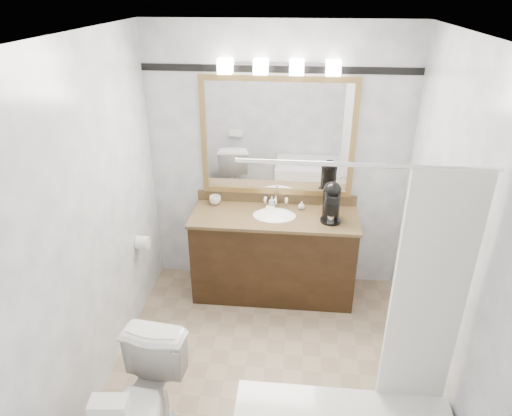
{
  "coord_description": "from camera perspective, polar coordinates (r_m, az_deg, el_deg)",
  "views": [
    {
      "loc": [
        0.2,
        -2.69,
        2.76
      ],
      "look_at": [
        -0.1,
        0.35,
        1.25
      ],
      "focal_mm": 32.0,
      "sensor_mm": 36.0,
      "label": 1
    }
  ],
  "objects": [
    {
      "name": "room",
      "position": [
        3.09,
        1.26,
        -2.88
      ],
      "size": [
        2.42,
        2.62,
        2.52
      ],
      "color": "gray",
      "rests_on": "ground"
    },
    {
      "name": "vanity",
      "position": [
        4.37,
        2.22,
        -5.65
      ],
      "size": [
        1.53,
        0.58,
        0.97
      ],
      "color": "black",
      "rests_on": "ground"
    },
    {
      "name": "mirror",
      "position": [
        4.17,
        2.71,
        8.76
      ],
      "size": [
        1.4,
        0.04,
        1.1
      ],
      "color": "#A28149",
      "rests_on": "room"
    },
    {
      "name": "vanity_light_bar",
      "position": [
        3.97,
        2.86,
        17.27
      ],
      "size": [
        1.02,
        0.14,
        0.12
      ],
      "color": "silver",
      "rests_on": "room"
    },
    {
      "name": "accent_stripe",
      "position": [
        4.04,
        2.9,
        16.95
      ],
      "size": [
        2.4,
        0.01,
        0.06
      ],
      "primitive_type": "cube",
      "color": "black",
      "rests_on": "room"
    },
    {
      "name": "tp_roll",
      "position": [
        4.15,
        -13.98,
        -4.21
      ],
      "size": [
        0.11,
        0.12,
        0.12
      ],
      "primitive_type": "cylinder",
      "rotation": [
        0.0,
        1.57,
        0.0
      ],
      "color": "white",
      "rests_on": "room"
    },
    {
      "name": "toilet",
      "position": [
        3.18,
        -14.37,
        -23.17
      ],
      "size": [
        0.51,
        0.79,
        0.76
      ],
      "primitive_type": "imported",
      "rotation": [
        0.0,
        0.0,
        -0.12
      ],
      "color": "white",
      "rests_on": "ground"
    },
    {
      "name": "tissue_box",
      "position": [
        2.67,
        -17.9,
        -22.49
      ],
      "size": [
        0.21,
        0.13,
        0.08
      ],
      "primitive_type": "cube",
      "rotation": [
        0.0,
        0.0,
        0.11
      ],
      "color": "white",
      "rests_on": "toilet"
    },
    {
      "name": "coffee_maker",
      "position": [
        4.08,
        9.43,
        0.94
      ],
      "size": [
        0.18,
        0.23,
        0.36
      ],
      "rotation": [
        0.0,
        0.0,
        -0.01
      ],
      "color": "black",
      "rests_on": "vanity"
    },
    {
      "name": "cup_left",
      "position": [
        4.38,
        -5.13,
        1.01
      ],
      "size": [
        0.14,
        0.14,
        0.09
      ],
      "primitive_type": "imported",
      "rotation": [
        0.0,
        0.0,
        0.38
      ],
      "color": "white",
      "rests_on": "vanity"
    },
    {
      "name": "soap_bottle_a",
      "position": [
        4.31,
        2.0,
        0.79
      ],
      "size": [
        0.06,
        0.06,
        0.1
      ],
      "primitive_type": "imported",
      "rotation": [
        0.0,
        0.0,
        -0.23
      ],
      "color": "white",
      "rests_on": "vanity"
    },
    {
      "name": "soap_bottle_b",
      "position": [
        4.28,
        5.71,
        0.34
      ],
      "size": [
        0.07,
        0.07,
        0.08
      ],
      "primitive_type": "imported",
      "rotation": [
        0.0,
        0.0,
        0.15
      ],
      "color": "white",
      "rests_on": "vanity"
    },
    {
      "name": "soap_bar",
      "position": [
        4.27,
        1.79,
        -0.0
      ],
      "size": [
        0.09,
        0.06,
        0.02
      ],
      "primitive_type": "cube",
      "rotation": [
        0.0,
        0.0,
        -0.19
      ],
      "color": "beige",
      "rests_on": "vanity"
    }
  ]
}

